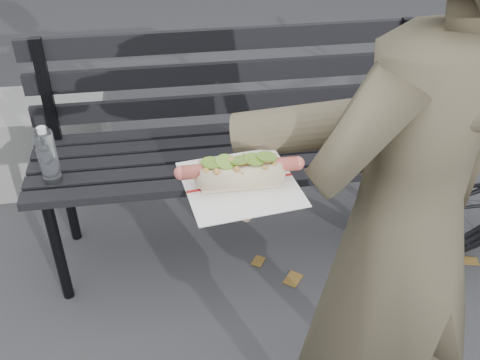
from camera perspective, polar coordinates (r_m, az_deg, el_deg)
The scene contains 4 objects.
park_bench at distance 2.11m, azimuth -1.05°, elevation 4.90°, with size 1.50×0.44×0.88m.
person at distance 1.29m, azimuth 16.20°, elevation -4.94°, with size 0.57×0.37×1.56m, color brown.
held_hotdog at distance 1.04m, azimuth 9.65°, elevation 4.47°, with size 0.62×0.31×0.20m.
fallen_leaves at distance 2.02m, azimuth 5.85°, elevation -16.76°, with size 4.50×3.18×0.00m.
Camera 1 is at (-0.18, -0.85, 1.59)m, focal length 42.00 mm.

